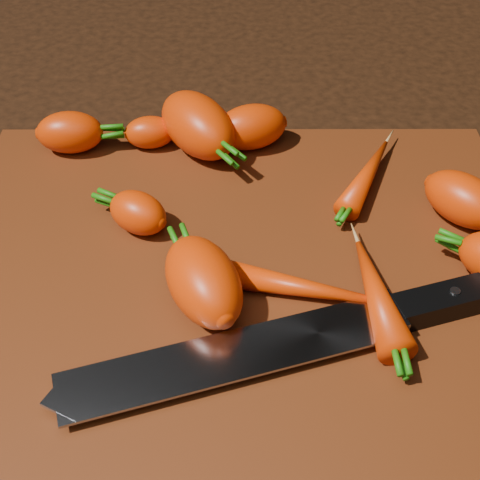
{
  "coord_description": "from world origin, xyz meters",
  "views": [
    {
      "loc": [
        -0.0,
        -0.39,
        0.41
      ],
      "look_at": [
        0.0,
        0.01,
        0.03
      ],
      "focal_mm": 50.0,
      "sensor_mm": 36.0,
      "label": 1
    }
  ],
  "objects": [
    {
      "name": "ground",
      "position": [
        0.0,
        0.0,
        -0.01
      ],
      "size": [
        2.0,
        2.0,
        0.01
      ],
      "primitive_type": "cube",
      "color": "black"
    },
    {
      "name": "cutting_board",
      "position": [
        0.0,
        0.0,
        0.01
      ],
      "size": [
        0.5,
        0.4,
        0.01
      ],
      "primitive_type": "cube",
      "color": "#58230B",
      "rests_on": "ground"
    },
    {
      "name": "carrot_0",
      "position": [
        -0.17,
        0.16,
        0.03
      ],
      "size": [
        0.07,
        0.05,
        0.04
      ],
      "primitive_type": "ellipsoid",
      "rotation": [
        0.0,
        0.0,
        0.05
      ],
      "color": "red",
      "rests_on": "cutting_board"
    },
    {
      "name": "carrot_1",
      "position": [
        -0.09,
        0.04,
        0.03
      ],
      "size": [
        0.07,
        0.06,
        0.04
      ],
      "primitive_type": "ellipsoid",
      "rotation": [
        0.0,
        0.0,
        2.57
      ],
      "color": "red",
      "rests_on": "cutting_board"
    },
    {
      "name": "carrot_2",
      "position": [
        -0.04,
        0.16,
        0.04
      ],
      "size": [
        0.1,
        0.12,
        0.06
      ],
      "primitive_type": "ellipsoid",
      "rotation": [
        0.0,
        0.0,
        -0.97
      ],
      "color": "red",
      "rests_on": "cutting_board"
    },
    {
      "name": "carrot_3",
      "position": [
        -0.03,
        -0.04,
        0.04
      ],
      "size": [
        0.08,
        0.1,
        0.05
      ],
      "primitive_type": "ellipsoid",
      "rotation": [
        0.0,
        0.0,
        1.99
      ],
      "color": "red",
      "rests_on": "cutting_board"
    },
    {
      "name": "carrot_4",
      "position": [
        0.01,
        0.17,
        0.03
      ],
      "size": [
        0.08,
        0.06,
        0.05
      ],
      "primitive_type": "ellipsoid",
      "rotation": [
        0.0,
        0.0,
        3.43
      ],
      "color": "red",
      "rests_on": "cutting_board"
    },
    {
      "name": "carrot_5",
      "position": [
        -0.09,
        0.17,
        0.03
      ],
      "size": [
        0.05,
        0.04,
        0.03
      ],
      "primitive_type": "ellipsoid",
      "rotation": [
        0.0,
        0.0,
        0.1
      ],
      "color": "red",
      "rests_on": "cutting_board"
    },
    {
      "name": "carrot_7",
      "position": [
        0.12,
        0.11,
        0.02
      ],
      "size": [
        0.07,
        0.11,
        0.02
      ],
      "primitive_type": "ellipsoid",
      "rotation": [
        0.0,
        0.0,
        1.11
      ],
      "color": "red",
      "rests_on": "cutting_board"
    },
    {
      "name": "carrot_8",
      "position": [
        0.05,
        -0.04,
        0.02
      ],
      "size": [
        0.13,
        0.05,
        0.02
      ],
      "primitive_type": "ellipsoid",
      "rotation": [
        0.0,
        0.0,
        -0.25
      ],
      "color": "red",
      "rests_on": "cutting_board"
    },
    {
      "name": "carrot_9",
      "position": [
        0.11,
        -0.05,
        0.03
      ],
      "size": [
        0.04,
        0.12,
        0.03
      ],
      "primitive_type": "ellipsoid",
      "rotation": [
        0.0,
        0.0,
        1.69
      ],
      "color": "red",
      "rests_on": "cutting_board"
    },
    {
      "name": "carrot_10",
      "position": [
        0.2,
        0.06,
        0.03
      ],
      "size": [
        0.08,
        0.09,
        0.04
      ],
      "primitive_type": "ellipsoid",
      "rotation": [
        0.0,
        0.0,
        5.45
      ],
      "color": "red",
      "rests_on": "cutting_board"
    },
    {
      "name": "knife",
      "position": [
        0.01,
        -0.1,
        0.02
      ],
      "size": [
        0.39,
        0.15,
        0.02
      ],
      "rotation": [
        0.0,
        0.0,
        0.3
      ],
      "color": "gray",
      "rests_on": "cutting_board"
    }
  ]
}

